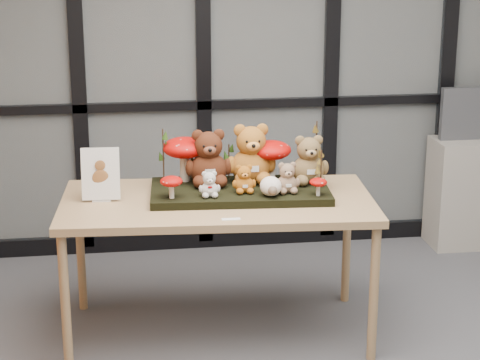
{
  "coord_description": "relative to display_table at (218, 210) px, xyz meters",
  "views": [
    {
      "loc": [
        -1.03,
        -3.43,
        2.27
      ],
      "look_at": [
        -0.4,
        1.05,
        0.92
      ],
      "focal_mm": 65.0,
      "sensor_mm": 36.0,
      "label": 1
    }
  ],
  "objects": [
    {
      "name": "room_shell",
      "position": [
        0.52,
        -1.09,
        0.94
      ],
      "size": [
        5.0,
        5.0,
        5.0
      ],
      "color": "#AEACA4",
      "rests_on": "floor"
    },
    {
      "name": "glass_partition",
      "position": [
        0.52,
        1.38,
        0.68
      ],
      "size": [
        4.9,
        0.06,
        2.78
      ],
      "color": "#2D383F",
      "rests_on": "floor"
    },
    {
      "name": "display_table",
      "position": [
        0.0,
        0.0,
        0.0
      ],
      "size": [
        1.77,
        0.97,
        0.8
      ],
      "rotation": [
        0.0,
        0.0,
        -0.07
      ],
      "color": "tan",
      "rests_on": "floor"
    },
    {
      "name": "diorama_tray",
      "position": [
        0.13,
        0.06,
        0.09
      ],
      "size": [
        1.02,
        0.56,
        0.04
      ],
      "primitive_type": "cube",
      "rotation": [
        0.0,
        0.0,
        -0.07
      ],
      "color": "black",
      "rests_on": "display_table"
    },
    {
      "name": "bear_pooh_yellow",
      "position": [
        0.21,
        0.17,
        0.29
      ],
      "size": [
        0.3,
        0.28,
        0.37
      ],
      "primitive_type": null,
      "rotation": [
        0.0,
        0.0,
        -0.07
      ],
      "color": "#A76320",
      "rests_on": "diorama_tray"
    },
    {
      "name": "bear_brown_medium",
      "position": [
        -0.03,
        0.16,
        0.28
      ],
      "size": [
        0.28,
        0.26,
        0.35
      ],
      "primitive_type": null,
      "rotation": [
        0.0,
        0.0,
        -0.07
      ],
      "color": "#471F10",
      "rests_on": "diorama_tray"
    },
    {
      "name": "bear_tan_back",
      "position": [
        0.53,
        0.11,
        0.26
      ],
      "size": [
        0.24,
        0.22,
        0.3
      ],
      "primitive_type": null,
      "rotation": [
        0.0,
        0.0,
        -0.07
      ],
      "color": "brown",
      "rests_on": "diorama_tray"
    },
    {
      "name": "bear_small_yellow",
      "position": [
        0.14,
        -0.03,
        0.19
      ],
      "size": [
        0.14,
        0.13,
        0.17
      ],
      "primitive_type": null,
      "rotation": [
        0.0,
        0.0,
        -0.07
      ],
      "color": "#AF5D15",
      "rests_on": "diorama_tray"
    },
    {
      "name": "bear_white_bow",
      "position": [
        -0.05,
        -0.07,
        0.19
      ],
      "size": [
        0.13,
        0.11,
        0.16
      ],
      "primitive_type": null,
      "rotation": [
        0.0,
        0.0,
        -0.07
      ],
      "color": "silver",
      "rests_on": "diorama_tray"
    },
    {
      "name": "bear_beige_small",
      "position": [
        0.38,
        -0.06,
        0.2
      ],
      "size": [
        0.15,
        0.14,
        0.19
      ],
      "primitive_type": null,
      "rotation": [
        0.0,
        0.0,
        -0.07
      ],
      "color": "#927155",
      "rests_on": "diorama_tray"
    },
    {
      "name": "plush_cream_hedgehog",
      "position": [
        0.28,
        -0.11,
        0.17
      ],
      "size": [
        0.1,
        0.09,
        0.12
      ],
      "primitive_type": null,
      "rotation": [
        0.0,
        0.0,
        -0.07
      ],
      "color": "white",
      "rests_on": "diorama_tray"
    },
    {
      "name": "mushroom_back_left",
      "position": [
        -0.16,
        0.23,
        0.25
      ],
      "size": [
        0.25,
        0.25,
        0.28
      ],
      "primitive_type": null,
      "color": "#A80805",
      "rests_on": "diorama_tray"
    },
    {
      "name": "mushroom_back_right",
      "position": [
        0.33,
        0.18,
        0.24
      ],
      "size": [
        0.23,
        0.23,
        0.25
      ],
      "primitive_type": null,
      "color": "#A80805",
      "rests_on": "diorama_tray"
    },
    {
      "name": "mushroom_front_left",
      "position": [
        -0.26,
        -0.08,
        0.17
      ],
      "size": [
        0.12,
        0.12,
        0.13
      ],
      "primitive_type": null,
      "color": "#A80805",
      "rests_on": "diorama_tray"
    },
    {
      "name": "mushroom_front_right",
      "position": [
        0.53,
        -0.14,
        0.16
      ],
      "size": [
        0.1,
        0.1,
        0.11
      ],
      "primitive_type": null,
      "color": "#A80805",
      "rests_on": "diorama_tray"
    },
    {
      "name": "sprig_green_far_left",
      "position": [
        -0.28,
        0.21,
        0.26
      ],
      "size": [
        0.05,
        0.05,
        0.31
      ],
      "primitive_type": null,
      "color": "#15360C",
      "rests_on": "diorama_tray"
    },
    {
      "name": "sprig_green_mid_left",
      "position": [
        -0.12,
        0.26,
        0.23
      ],
      "size": [
        0.05,
        0.05,
        0.25
      ],
      "primitive_type": null,
      "color": "#15360C",
      "rests_on": "diorama_tray"
    },
    {
      "name": "sprig_dry_far_right",
      "position": [
        0.58,
        0.13,
        0.28
      ],
      "size": [
        0.05,
        0.05,
        0.35
      ],
      "primitive_type": null,
      "color": "brown",
      "rests_on": "diorama_tray"
    },
    {
      "name": "sprig_dry_mid_right",
      "position": [
        0.58,
        0.0,
        0.21
      ],
      "size": [
        0.05,
        0.05,
        0.21
      ],
      "primitive_type": null,
      "color": "brown",
      "rests_on": "diorama_tray"
    },
    {
      "name": "sprig_green_centre",
      "position": [
        0.1,
        0.25,
        0.21
      ],
      "size": [
        0.05,
        0.05,
        0.2
      ],
      "primitive_type": null,
      "color": "#15360C",
      "rests_on": "diorama_tray"
    },
    {
      "name": "sign_holder",
      "position": [
        -0.63,
        0.06,
        0.2
      ],
      "size": [
        0.21,
        0.07,
        0.29
      ],
      "rotation": [
        0.0,
        0.0,
        -0.05
      ],
      "color": "silver",
      "rests_on": "display_table"
    },
    {
      "name": "label_card",
      "position": [
        0.03,
        -0.35,
        0.07
      ],
      "size": [
        0.1,
        0.03,
        0.0
      ],
      "primitive_type": "cube",
      "color": "white",
      "rests_on": "display_table"
    },
    {
      "name": "cabinet",
      "position": [
        1.98,
        1.17,
        -0.35
      ],
      "size": [
        0.59,
        0.34,
        0.79
      ],
      "primitive_type": "cube",
      "color": "#A09A8F",
      "rests_on": "floor"
    },
    {
      "name": "monitor",
      "position": [
        1.98,
        1.19,
        0.23
      ],
      "size": [
        0.53,
        0.05,
        0.37
      ],
      "color": "#4B4D52",
      "rests_on": "cabinet"
    }
  ]
}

